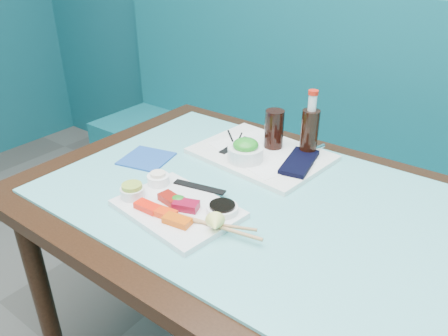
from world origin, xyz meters
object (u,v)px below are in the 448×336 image
Objects in this scene: sashimi_plate at (177,209)px; cola_bottle_body at (309,134)px; dining_table at (271,230)px; serving_tray at (261,154)px; cola_glass at (274,129)px; seaweed_bowl at (245,154)px; booth_bench at (368,193)px; blue_napkin at (147,159)px.

sashimi_plate is 1.93× the size of cola_bottle_body.
serving_tray is (-0.17, 0.21, 0.10)m from dining_table.
cola_bottle_body reaches higher than cola_glass.
cola_bottle_body reaches higher than seaweed_bowl.
seaweed_bowl is at bearing -128.96° from cola_bottle_body.
cola_bottle_body is at bearing 83.57° from sashimi_plate.
booth_bench reaches higher than sashimi_plate.
booth_bench is 0.76m from serving_tray.
blue_napkin is (-0.28, 0.16, -0.00)m from sashimi_plate.
seaweed_bowl is at bearing -91.65° from serving_tray.
seaweed_bowl is (-0.01, -0.07, 0.03)m from serving_tray.
cola_bottle_body is (0.12, 0.48, 0.07)m from sashimi_plate.
booth_bench is at bearing 90.00° from dining_table.
serving_tray is (-0.17, -0.63, 0.39)m from booth_bench.
sashimi_plate is at bearing -91.22° from cola_glass.
blue_napkin is (-0.45, -0.03, 0.09)m from dining_table.
sashimi_plate reaches higher than blue_napkin.
cola_bottle_body is (0.13, 0.16, 0.04)m from seaweed_bowl.
booth_bench is 1.05m from blue_napkin.
dining_table is 0.46m from blue_napkin.
serving_tray is 0.36m from blue_napkin.
serving_tray is at bearing -100.30° from cola_glass.
seaweed_bowl is (-0.18, -0.71, 0.42)m from booth_bench.
booth_bench is 0.76m from cola_glass.
seaweed_bowl is (-0.01, 0.32, 0.03)m from sashimi_plate.
dining_table is at bearing -44.61° from serving_tray.
cola_bottle_body is (-0.05, 0.29, 0.17)m from dining_table.
serving_tray is 3.19× the size of cola_glass.
dining_table is 11.19× the size of cola_glass.
cola_glass is (0.01, 0.45, 0.07)m from sashimi_plate.
sashimi_plate is (-0.17, -1.02, 0.39)m from booth_bench.
booth_bench is 0.72m from cola_bottle_body.
cola_bottle_body reaches higher than dining_table.
serving_tray is at bearing 97.54° from sashimi_plate.
blue_napkin is at bearing 157.55° from sashimi_plate.
cola_glass is 0.41m from blue_napkin.
seaweed_bowl is 0.87× the size of cola_glass.
blue_napkin is at bearing -134.70° from cola_glass.
booth_bench is 7.50× the size of serving_tray.
booth_bench is 23.97× the size of cola_glass.
booth_bench is 9.96× the size of sashimi_plate.
seaweed_bowl is at bearing 143.71° from dining_table.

